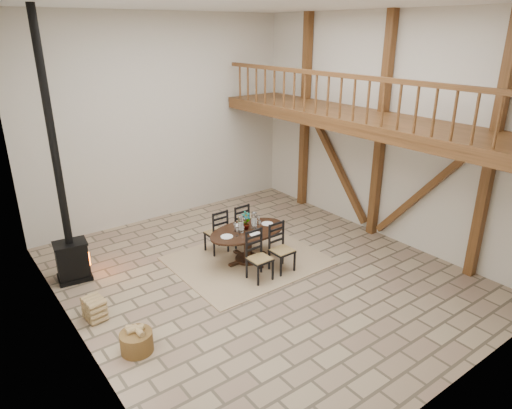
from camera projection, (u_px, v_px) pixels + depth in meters
ground at (260, 274)px, 9.15m from camera, size 8.00×8.00×0.00m
room_shell at (310, 118)px, 8.72m from camera, size 7.02×8.02×5.01m
rug at (248, 260)px, 9.67m from camera, size 3.00×2.50×0.02m
dining_table at (248, 243)px, 9.53m from camera, size 1.76×1.94×1.11m
wood_stove at (67, 226)px, 8.56m from camera, size 0.67×0.55×5.00m
log_basket at (137, 341)px, 6.91m from camera, size 0.50×0.50×0.41m
log_stack at (94, 309)px, 7.67m from camera, size 0.34×0.44×0.41m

